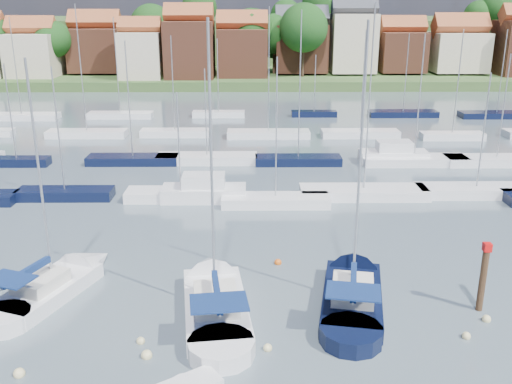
{
  "coord_description": "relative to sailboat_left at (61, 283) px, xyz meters",
  "views": [
    {
      "loc": [
        -1.35,
        -25.3,
        15.66
      ],
      "look_at": [
        -1.0,
        14.0,
        2.69
      ],
      "focal_mm": 40.0,
      "sensor_mm": 36.0,
      "label": 1
    }
  ],
  "objects": [
    {
      "name": "sailboat_navy",
      "position": [
        16.77,
        -0.66,
        -0.01
      ],
      "size": [
        5.19,
        12.12,
        16.27
      ],
      "rotation": [
        0.0,
        0.0,
        1.39
      ],
      "color": "black",
      "rests_on": "ground"
    },
    {
      "name": "buoy_h",
      "position": [
        23.23,
        -3.8,
        -0.36
      ],
      "size": [
        0.46,
        0.46,
        0.46
      ],
      "primitive_type": "sphere",
      "color": "beige",
      "rests_on": "ground"
    },
    {
      "name": "far_shore_town",
      "position": [
        14.59,
        128.23,
        4.25
      ],
      "size": [
        212.46,
        90.0,
        22.27
      ],
      "color": "#41582C",
      "rests_on": "ground"
    },
    {
      "name": "marina_field",
      "position": [
        14.27,
        30.71,
        0.07
      ],
      "size": [
        79.62,
        41.41,
        15.93
      ],
      "color": "silver",
      "rests_on": "ground"
    },
    {
      "name": "buoy_e",
      "position": [
        12.7,
        3.14,
        -0.36
      ],
      "size": [
        0.46,
        0.46,
        0.46
      ],
      "primitive_type": "sphere",
      "color": "#D85914",
      "rests_on": "ground"
    },
    {
      "name": "ground",
      "position": [
        12.36,
        35.56,
        -0.36
      ],
      "size": [
        260.0,
        260.0,
        0.0
      ],
      "primitive_type": "plane",
      "color": "#42505A",
      "rests_on": "ground"
    },
    {
      "name": "buoy_d",
      "position": [
        11.78,
        -6.32,
        -0.36
      ],
      "size": [
        0.43,
        0.43,
        0.43
      ],
      "primitive_type": "sphere",
      "color": "beige",
      "rests_on": "ground"
    },
    {
      "name": "buoy_b",
      "position": [
        6.12,
        -6.87,
        -0.36
      ],
      "size": [
        0.53,
        0.53,
        0.53
      ],
      "primitive_type": "sphere",
      "color": "beige",
      "rests_on": "ground"
    },
    {
      "name": "buoy_g",
      "position": [
        0.7,
        -8.21,
        -0.36
      ],
      "size": [
        0.53,
        0.53,
        0.53
      ],
      "primitive_type": "sphere",
      "color": "beige",
      "rests_on": "ground"
    },
    {
      "name": "buoy_f",
      "position": [
        21.61,
        -5.38,
        -0.36
      ],
      "size": [
        0.44,
        0.44,
        0.44
      ],
      "primitive_type": "sphere",
      "color": "beige",
      "rests_on": "ground"
    },
    {
      "name": "timber_piling",
      "position": [
        23.27,
        -2.68,
        0.55
      ],
      "size": [
        0.4,
        0.4,
        6.15
      ],
      "color": "#4C331E",
      "rests_on": "ground"
    },
    {
      "name": "sailboat_left",
      "position": [
        0.0,
        0.0,
        0.0
      ],
      "size": [
        6.31,
        10.76,
        14.27
      ],
      "rotation": [
        0.0,
        0.0,
        1.21
      ],
      "color": "silver",
      "rests_on": "ground"
    },
    {
      "name": "sailboat_centre",
      "position": [
        8.92,
        -1.48,
        -0.01
      ],
      "size": [
        4.7,
        12.43,
        16.45
      ],
      "rotation": [
        0.0,
        0.0,
        1.7
      ],
      "color": "silver",
      "rests_on": "ground"
    },
    {
      "name": "buoy_c",
      "position": [
        5.62,
        -5.68,
        -0.36
      ],
      "size": [
        0.42,
        0.42,
        0.42
      ],
      "primitive_type": "sphere",
      "color": "beige",
      "rests_on": "ground"
    }
  ]
}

